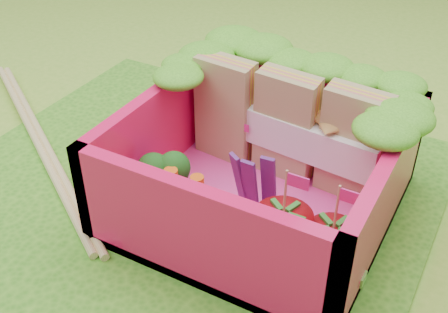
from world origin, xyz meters
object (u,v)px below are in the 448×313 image
Objects in this scene: bento_box at (261,164)px; strawberry_left at (282,236)px; strawberry_right at (331,247)px; broccoli at (160,174)px; chopsticks at (40,141)px; sandwich_stack at (287,127)px.

strawberry_left is at bearing -51.74° from bento_box.
strawberry_right is at bearing 14.88° from strawberry_left.
strawberry_left is 1.08× the size of strawberry_right.
strawberry_right is at bearing -30.71° from bento_box.
bento_box reaches higher than broccoli.
strawberry_right reaches higher than chopsticks.
chopsticks is at bearing -175.15° from bento_box.
chopsticks is at bearing 171.92° from broccoli.
strawberry_right is (0.21, 0.06, -0.02)m from strawberry_left.
chopsticks is (-1.93, 0.17, -0.15)m from strawberry_right.
bento_box is 1.19× the size of sandwich_stack.
strawberry_right is (0.92, -0.02, -0.06)m from broccoli.
bento_box reaches higher than strawberry_right.
strawberry_right is 0.24× the size of chopsticks.
bento_box is 0.30m from sandwich_stack.
sandwich_stack is at bearing 51.49° from broccoli.
strawberry_left is at bearing -7.39° from chopsticks.
bento_box is 1.47m from chopsticks.
bento_box is 2.56× the size of strawberry_left.
broccoli is (-0.44, -0.26, -0.04)m from bento_box.
sandwich_stack is at bearing 88.88° from bento_box.
sandwich_stack is at bearing 129.52° from strawberry_right.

